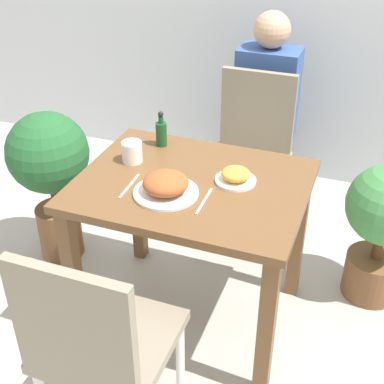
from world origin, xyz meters
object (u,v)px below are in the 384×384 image
object	(u,v)px
side_plate	(236,176)
potted_plant_left	(50,168)
chair_far	(250,149)
sauce_bottle	(161,133)
potted_plant_right	(384,222)
drink_cup	(132,152)
food_plate	(166,185)
person_figure	(265,114)
chair_near	(98,343)

from	to	relation	value
side_plate	potted_plant_left	xyz separation A→B (m)	(-0.99, 0.13, -0.23)
chair_far	sauce_bottle	xyz separation A→B (m)	(-0.30, -0.50, 0.27)
sauce_bottle	potted_plant_right	distance (m)	1.10
sauce_bottle	potted_plant_right	bearing A→B (deg)	10.55
drink_cup	potted_plant_left	distance (m)	0.59
food_plate	side_plate	distance (m)	0.29
food_plate	potted_plant_right	distance (m)	1.07
potted_plant_right	person_figure	bearing A→B (deg)	138.20
potted_plant_left	chair_near	bearing A→B (deg)	-49.82
chair_far	food_plate	xyz separation A→B (m)	(-0.12, -0.87, 0.25)
sauce_bottle	person_figure	world-z (taller)	person_figure
person_figure	chair_far	bearing A→B (deg)	-89.40
food_plate	sauce_bottle	distance (m)	0.42
potted_plant_left	potted_plant_right	world-z (taller)	potted_plant_left
drink_cup	potted_plant_right	xyz separation A→B (m)	(1.08, 0.37, -0.35)
food_plate	person_figure	bearing A→B (deg)	84.74
food_plate	potted_plant_left	size ratio (longest dim) A/B	0.31
chair_far	side_plate	xyz separation A→B (m)	(0.11, -0.69, 0.23)
potted_plant_right	person_figure	xyz separation A→B (m)	(-0.73, 0.65, 0.16)
sauce_bottle	person_figure	size ratio (longest dim) A/B	0.14
chair_far	food_plate	distance (m)	0.92
chair_far	side_plate	bearing A→B (deg)	-80.73
chair_near	person_figure	size ratio (longest dim) A/B	0.78
chair_near	chair_far	distance (m)	1.48
chair_near	person_figure	xyz separation A→B (m)	(0.10, 1.82, 0.06)
chair_near	food_plate	size ratio (longest dim) A/B	3.57
drink_cup	chair_far	bearing A→B (deg)	62.61
potted_plant_right	person_figure	distance (m)	0.99
chair_near	side_plate	bearing A→B (deg)	-105.52
sauce_bottle	chair_near	bearing A→B (deg)	-79.11
chair_far	potted_plant_right	world-z (taller)	chair_far
side_plate	potted_plant_right	distance (m)	0.79
chair_near	sauce_bottle	bearing A→B (deg)	-79.11
potted_plant_right	side_plate	bearing A→B (deg)	-147.81
sauce_bottle	potted_plant_left	xyz separation A→B (m)	(-0.58, -0.07, -0.26)
person_figure	chair_near	bearing A→B (deg)	-93.22
side_plate	sauce_bottle	bearing A→B (deg)	154.51
chair_near	drink_cup	world-z (taller)	chair_near
chair_near	potted_plant_right	world-z (taller)	chair_near
potted_plant_left	chair_far	bearing A→B (deg)	32.71
chair_near	person_figure	distance (m)	1.83
chair_far	potted_plant_right	distance (m)	0.79
drink_cup	potted_plant_left	bearing A→B (deg)	167.48
chair_far	potted_plant_left	distance (m)	1.04
side_plate	potted_plant_left	distance (m)	1.03
potted_plant_left	person_figure	bearing A→B (deg)	46.02
side_plate	potted_plant_left	world-z (taller)	potted_plant_left
chair_far	person_figure	xyz separation A→B (m)	(-0.00, 0.34, 0.06)
person_figure	potted_plant_right	bearing A→B (deg)	-41.80
chair_far	sauce_bottle	bearing A→B (deg)	-120.71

